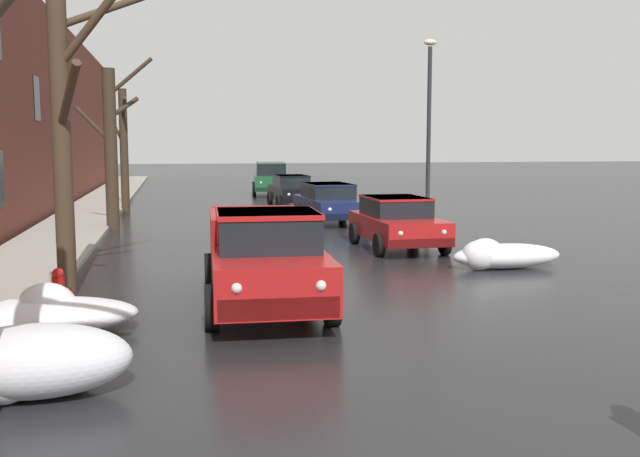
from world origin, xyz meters
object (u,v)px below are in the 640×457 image
Objects in this scene: sedan_black_parked_far_down_block at (292,190)px; suv_green_queued_behind_truck at (271,177)px; street_lamp_post at (429,125)px; pickup_truck_red_approaching_near_lane at (265,258)px; sedan_darkblue_parked_kerbside_mid at (329,202)px; fire_hydrant at (59,288)px; bare_tree_far_down_block at (124,147)px; bare_tree_second_along_sidewalk at (66,131)px; bare_tree_mid_block at (111,145)px; sedan_red_parked_kerbside_close at (397,221)px.

sedan_black_parked_far_down_block is 0.82× the size of suv_green_queued_behind_truck.
street_lamp_post is at bearing -72.58° from sedan_black_parked_far_down_block.
sedan_darkblue_parked_kerbside_mid is (4.00, 13.20, -0.13)m from pickup_truck_red_approaching_near_lane.
fire_hydrant is (-3.55, 0.64, -0.52)m from pickup_truck_red_approaching_near_lane.
suv_green_queued_behind_truck reaches higher than sedan_darkblue_parked_kerbside_mid.
pickup_truck_red_approaching_near_lane reaches higher than sedan_black_parked_far_down_block.
fire_hydrant is at bearing -89.88° from bare_tree_far_down_block.
bare_tree_mid_block is at bearing 90.29° from bare_tree_second_along_sidewalk.
street_lamp_post is (10.39, -8.70, 0.77)m from bare_tree_far_down_block.
pickup_truck_red_approaching_near_lane is 27.73m from suv_green_queued_behind_truck.
bare_tree_mid_block is at bearing -89.66° from bare_tree_far_down_block.
sedan_black_parked_far_down_block is at bearing 107.42° from street_lamp_post.
sedan_darkblue_parked_kerbside_mid is at bearing 4.27° from bare_tree_mid_block.
bare_tree_second_along_sidewalk is at bearing -123.49° from sedan_darkblue_parked_kerbside_mid.
pickup_truck_red_approaching_near_lane is at bearing -10.28° from fire_hydrant.
bare_tree_second_along_sidewalk is 8.34× the size of fire_hydrant.
bare_tree_far_down_block is at bearing 121.88° from sedan_red_parked_kerbside_close.
sedan_black_parked_far_down_block is (-0.66, 13.88, -0.00)m from sedan_red_parked_kerbside_close.
pickup_truck_red_approaching_near_lane is 12.78m from street_lamp_post.
fire_hydrant is (-7.55, -12.56, -0.40)m from sedan_darkblue_parked_kerbside_mid.
street_lamp_post is (10.35, -2.14, 0.68)m from bare_tree_mid_block.
fire_hydrant is 0.11× the size of street_lamp_post.
sedan_red_parked_kerbside_close reaches higher than fire_hydrant.
sedan_black_parked_far_down_block is at bearing -89.91° from suv_green_queued_behind_truck.
sedan_red_parked_kerbside_close is at bearing -38.37° from bare_tree_mid_block.
bare_tree_far_down_block is 0.95× the size of pickup_truck_red_approaching_near_lane.
street_lamp_post is at bearing -11.68° from bare_tree_mid_block.
bare_tree_far_down_block is at bearing 140.05° from street_lamp_post.
pickup_truck_red_approaching_near_lane is 1.35× the size of sedan_black_parked_far_down_block.
sedan_darkblue_parked_kerbside_mid is (7.49, 11.32, -2.35)m from bare_tree_second_along_sidewalk.
suv_green_queued_behind_truck is at bearing 74.20° from bare_tree_second_along_sidewalk.
bare_tree_mid_block is 12.24m from fire_hydrant.
sedan_black_parked_far_down_block is 20.89m from fire_hydrant.
pickup_truck_red_approaching_near_lane is at bearing -28.27° from bare_tree_second_along_sidewalk.
bare_tree_far_down_block is 18.71m from fire_hydrant.
fire_hydrant is at bearing -105.22° from suv_green_queued_behind_truck.
street_lamp_post reaches higher than fire_hydrant.
sedan_red_parked_kerbside_close is at bearing -86.51° from sedan_darkblue_parked_kerbside_mid.
bare_tree_second_along_sidewalk is 1.48× the size of sedan_black_parked_far_down_block.
bare_tree_mid_block is 10.37m from sedan_red_parked_kerbside_close.
fire_hydrant is at bearing -110.48° from sedan_black_parked_far_down_block.
bare_tree_second_along_sidewalk is 3.02m from fire_hydrant.
sedan_black_parked_far_down_block is at bearing 92.72° from sedan_red_parked_kerbside_close.
bare_tree_second_along_sidewalk is at bearing 87.43° from fire_hydrant.
suv_green_queued_behind_truck is at bearing 74.78° from fire_hydrant.
bare_tree_second_along_sidewalk is at bearing -89.69° from bare_tree_far_down_block.
bare_tree_second_along_sidewalk is 13.44m from street_lamp_post.
bare_tree_far_down_block is (-0.04, 6.56, -0.09)m from bare_tree_mid_block.
street_lamp_post is at bearing 57.05° from pickup_truck_red_approaching_near_lane.
bare_tree_far_down_block is 13.58m from street_lamp_post.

